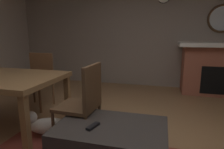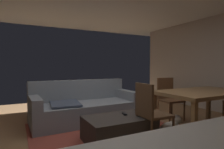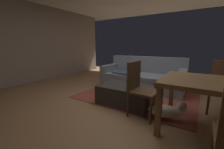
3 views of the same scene
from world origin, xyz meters
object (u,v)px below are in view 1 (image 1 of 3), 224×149
(fireplace, at_px, (220,68))
(small_dog, at_px, (48,125))
(round_wall_mirror, at_px, (222,19))
(dining_chair_south, at_px, (39,77))
(tv_remote, at_px, (93,126))
(ottoman_coffee_table, at_px, (111,143))
(dining_chair_west, at_px, (84,100))

(fireplace, xyz_separation_m, small_dog, (2.49, 2.51, -0.38))
(round_wall_mirror, xyz_separation_m, dining_chair_south, (3.26, 1.86, -1.05))
(tv_remote, height_order, dining_chair_south, dining_chair_south)
(dining_chair_south, bearing_deg, fireplace, -154.28)
(fireplace, bearing_deg, ottoman_coffee_table, 59.36)
(ottoman_coffee_table, bearing_deg, round_wall_mirror, -118.21)
(ottoman_coffee_table, bearing_deg, tv_remote, 29.90)
(round_wall_mirror, distance_m, tv_remote, 3.78)
(tv_remote, bearing_deg, dining_chair_west, -39.05)
(fireplace, relative_size, round_wall_mirror, 2.89)
(dining_chair_south, distance_m, small_dog, 1.27)
(fireplace, height_order, tv_remote, fireplace)
(fireplace, relative_size, ottoman_coffee_table, 1.63)
(dining_chair_west, bearing_deg, small_dog, 5.04)
(ottoman_coffee_table, height_order, dining_chair_south, dining_chair_south)
(ottoman_coffee_table, xyz_separation_m, small_dog, (0.87, -0.23, -0.03))
(ottoman_coffee_table, xyz_separation_m, tv_remote, (0.15, 0.09, 0.21))
(fireplace, height_order, dining_chair_south, fireplace)
(fireplace, height_order, round_wall_mirror, round_wall_mirror)
(tv_remote, height_order, dining_chair_west, dining_chair_west)
(fireplace, distance_m, dining_chair_south, 3.62)
(ottoman_coffee_table, height_order, dining_chair_west, dining_chair_west)
(fireplace, bearing_deg, small_dog, 45.22)
(dining_chair_south, xyz_separation_m, dining_chair_west, (-1.24, 0.90, 0.00))
(fireplace, height_order, ottoman_coffee_table, fireplace)
(round_wall_mirror, relative_size, tv_remote, 3.76)
(ottoman_coffee_table, bearing_deg, small_dog, -15.17)
(round_wall_mirror, xyz_separation_m, tv_remote, (1.78, 3.12, -1.17))
(round_wall_mirror, xyz_separation_m, dining_chair_west, (2.02, 2.76, -1.05))
(ottoman_coffee_table, relative_size, dining_chair_west, 1.15)
(ottoman_coffee_table, distance_m, tv_remote, 0.27)
(ottoman_coffee_table, xyz_separation_m, dining_chair_west, (0.39, -0.28, 0.33))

